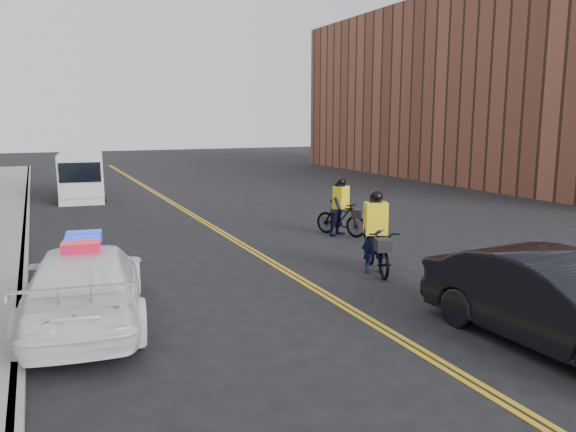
% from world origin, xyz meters
% --- Properties ---
extents(ground, '(120.00, 120.00, 0.00)m').
position_xyz_m(ground, '(0.00, 0.00, 0.00)').
color(ground, black).
rests_on(ground, ground).
extents(center_line_left, '(0.10, 60.00, 0.01)m').
position_xyz_m(center_line_left, '(-0.08, 8.00, 0.01)').
color(center_line_left, gold).
rests_on(center_line_left, ground).
extents(center_line_right, '(0.10, 60.00, 0.01)m').
position_xyz_m(center_line_right, '(0.08, 8.00, 0.01)').
color(center_line_right, gold).
rests_on(center_line_right, ground).
extents(curb, '(0.20, 60.00, 0.15)m').
position_xyz_m(curb, '(-6.00, 8.00, 0.07)').
color(curb, gray).
rests_on(curb, ground).
extents(building_across, '(12.00, 30.00, 11.00)m').
position_xyz_m(building_across, '(22.00, 18.00, 5.50)').
color(building_across, brown).
rests_on(building_across, ground).
extents(police_cruiser, '(2.73, 5.33, 1.64)m').
position_xyz_m(police_cruiser, '(-4.87, 0.51, 0.75)').
color(police_cruiser, white).
rests_on(police_cruiser, ground).
extents(dark_sedan, '(1.90, 4.85, 1.57)m').
position_xyz_m(dark_sedan, '(2.12, -3.87, 0.79)').
color(dark_sedan, black).
rests_on(dark_sedan, ground).
extents(cargo_van, '(2.41, 5.40, 2.19)m').
position_xyz_m(cargo_van, '(-3.57, 18.15, 1.07)').
color(cargo_van, silver).
rests_on(cargo_van, ground).
extents(cyclist_near, '(1.37, 2.23, 2.06)m').
position_xyz_m(cyclist_near, '(1.96, 1.29, 0.72)').
color(cyclist_near, black).
rests_on(cyclist_near, ground).
extents(cyclist_far, '(1.35, 1.91, 1.90)m').
position_xyz_m(cyclist_far, '(3.42, 5.56, 0.75)').
color(cyclist_far, black).
rests_on(cyclist_far, ground).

